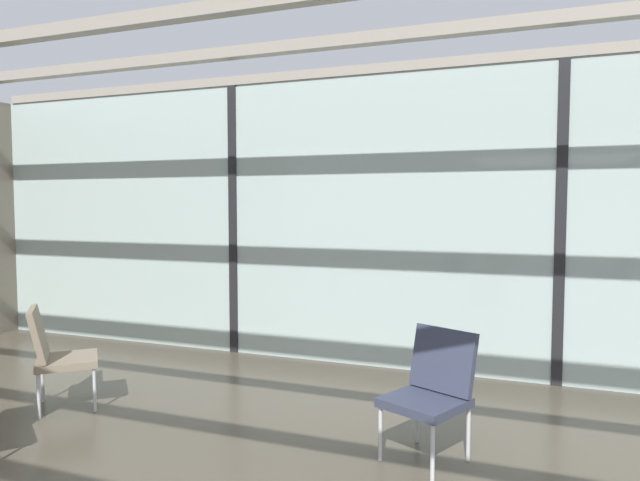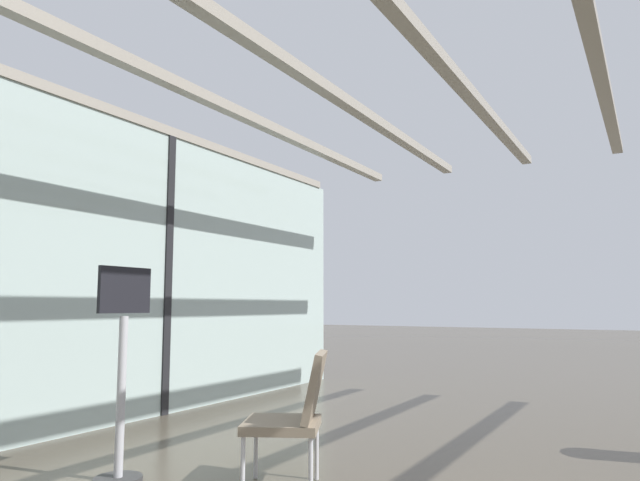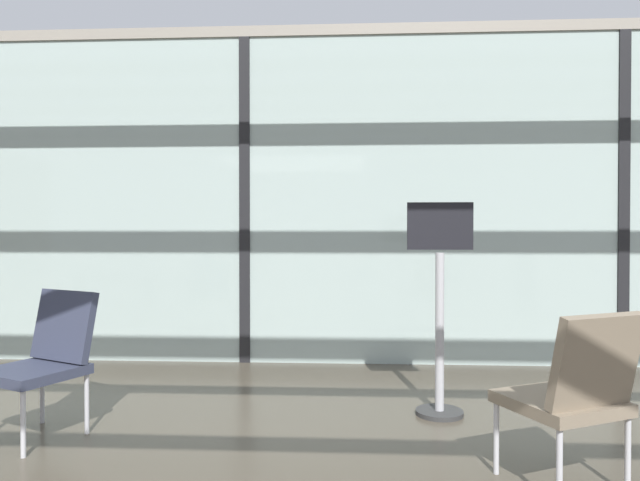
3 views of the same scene
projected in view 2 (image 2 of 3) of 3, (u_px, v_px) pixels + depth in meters
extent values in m
cube|color=black|center=(165.00, 272.00, 6.42)|extent=(0.10, 0.12, 3.08)
cube|color=#7F705B|center=(282.00, 425.00, 3.77)|extent=(0.64, 0.64, 0.06)
cube|color=#7F705B|center=(315.00, 386.00, 3.78)|extent=(0.49, 0.33, 0.44)
cylinder|color=#BCBCC1|center=(256.00, 450.00, 3.97)|extent=(0.03, 0.03, 0.37)
cylinder|color=#BCBCC1|center=(243.00, 467.00, 3.56)|extent=(0.03, 0.03, 0.37)
cylinder|color=#BCBCC1|center=(317.00, 451.00, 3.94)|extent=(0.03, 0.03, 0.37)
cylinder|color=#BCBCC1|center=(311.00, 469.00, 3.52)|extent=(0.03, 0.03, 0.37)
cylinder|color=#333333|center=(118.00, 479.00, 3.87)|extent=(0.32, 0.32, 0.03)
cylinder|color=#B2B2B7|center=(121.00, 398.00, 3.93)|extent=(0.06, 0.06, 1.10)
cube|color=black|center=(125.00, 290.00, 4.01)|extent=(0.44, 0.03, 0.32)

